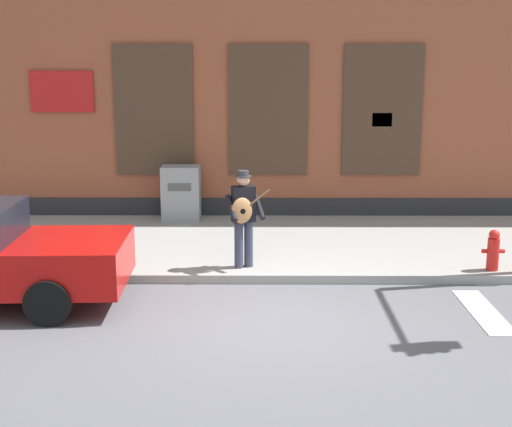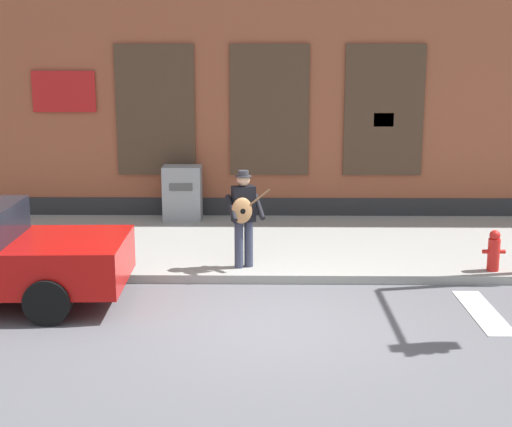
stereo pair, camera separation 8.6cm
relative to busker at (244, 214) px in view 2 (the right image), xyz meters
The scene contains 6 objects.
ground_plane 2.52m from the busker, 78.46° to the right, with size 160.00×160.00×0.00m, color #56565B.
sidewalk 2.17m from the busker, 76.25° to the left, with size 28.00×4.67×0.15m.
building_backdrop 7.03m from the busker, 85.80° to the left, with size 28.00×4.06×8.80m.
busker is the anchor object (origin of this frame).
utility_box 4.03m from the busker, 111.40° to the left, with size 0.84×0.59×1.20m.
fire_hydrant 4.26m from the busker, ahead, with size 0.38×0.20×0.70m.
Camera 2 is at (-0.09, -9.50, 3.64)m, focal length 50.00 mm.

